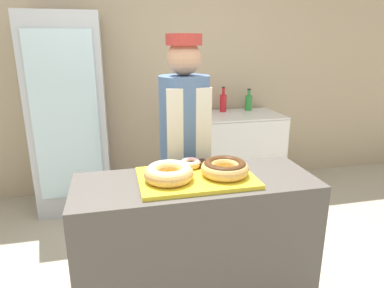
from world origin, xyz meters
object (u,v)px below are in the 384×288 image
beverage_fridge (70,116)px  chest_freezer (235,152)px  brownie_back_right (199,164)px  brownie_back_left (182,165)px  baker_person (185,153)px  donut_chocolate_glaze (225,168)px  bottle_green (249,102)px  bottle_red (223,102)px  donut_mini_center (190,163)px  serving_tray (196,178)px  donut_light_glaze (169,172)px  bottle_red_b (204,106)px

beverage_fridge → chest_freezer: beverage_fridge is taller
brownie_back_right → chest_freezer: 1.89m
brownie_back_right → beverage_fridge: beverage_fridge is taller
brownie_back_left → baker_person: baker_person is taller
donut_chocolate_glaze → bottle_green: 2.19m
bottle_green → bottle_red: bottle_red is taller
donut_chocolate_glaze → bottle_red: (0.64, 1.96, 0.01)m
chest_freezer → bottle_green: (0.22, 0.19, 0.54)m
donut_mini_center → bottle_red: (0.79, 1.79, 0.03)m
serving_tray → chest_freezer: serving_tray is taller
donut_light_glaze → donut_mini_center: bearing=47.1°
serving_tray → bottle_green: bearing=60.4°
donut_light_glaze → donut_mini_center: size_ratio=2.09×
beverage_fridge → bottle_red_b: beverage_fridge is taller
serving_tray → bottle_green: size_ratio=2.57×
brownie_back_left → bottle_red_b: (0.61, 1.72, 0.02)m
donut_light_glaze → brownie_back_left: bearing=57.6°
brownie_back_right → bottle_red: bottle_red is taller
donut_chocolate_glaze → beverage_fridge: beverage_fridge is taller
donut_light_glaze → beverage_fridge: (-0.69, 1.78, -0.03)m
bottle_red → bottle_red_b: 0.25m
brownie_back_right → bottle_green: bottle_green is taller
beverage_fridge → bottle_red_b: bearing=4.5°
brownie_back_left → beverage_fridge: bearing=116.2°
donut_light_glaze → beverage_fridge: size_ratio=0.14×
serving_tray → donut_mini_center: bearing=90.0°
brownie_back_right → bottle_red: size_ratio=0.32×
donut_light_glaze → baker_person: (0.20, 0.52, -0.07)m
bottle_green → bottle_red_b: 0.56m
serving_tray → donut_chocolate_glaze: (0.16, -0.03, 0.06)m
donut_light_glaze → donut_chocolate_glaze: (0.32, 0.00, 0.00)m
donut_mini_center → beverage_fridge: bearing=117.6°
donut_mini_center → brownie_back_left: (-0.05, 0.00, -0.01)m
bottle_green → bottle_red: size_ratio=0.89×
brownie_back_right → bottle_red_b: (0.51, 1.72, 0.02)m
brownie_back_right → chest_freezer: (0.84, 1.62, -0.51)m
donut_light_glaze → chest_freezer: bearing=59.7°
beverage_fridge → bottle_red: bearing=6.3°
donut_chocolate_glaze → bottle_red_b: bearing=78.1°
donut_mini_center → donut_light_glaze: bearing=-132.9°
beverage_fridge → brownie_back_left: bearing=-63.8°
serving_tray → bottle_red_b: (0.56, 1.87, 0.04)m
brownie_back_right → baker_person: baker_person is taller
brownie_back_right → bottle_red_b: bottle_red_b is taller
donut_mini_center → chest_freezer: 1.92m
brownie_back_right → baker_person: size_ratio=0.05×
baker_person → bottle_red_b: 1.47m
serving_tray → donut_light_glaze: size_ratio=2.38×
donut_chocolate_glaze → donut_mini_center: size_ratio=2.09×
serving_tray → chest_freezer: bearing=63.2°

